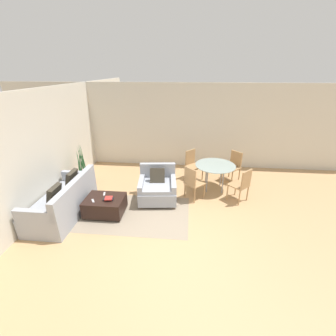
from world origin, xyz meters
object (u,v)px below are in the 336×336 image
object	(u,v)px
ottoman	(105,205)
dining_chair_far_right	(234,164)
couch	(64,203)
armchair	(158,188)
dining_chair_far_left	(192,163)
dining_table	(215,168)
tv_remote_primary	(104,194)
dining_chair_near_right	(242,183)
book_stack	(108,199)
potted_plant	(84,175)
dining_chair_near_left	(193,181)
tv_remote_secondary	(93,201)

from	to	relation	value
ottoman	dining_chair_far_right	xyz separation A→B (m)	(3.24, 2.06, 0.29)
couch	armchair	bearing A→B (deg)	22.93
couch	dining_chair_far_left	size ratio (longest dim) A/B	2.08
couch	dining_table	size ratio (longest dim) A/B	1.72
tv_remote_primary	dining_chair_near_right	distance (m)	3.37
armchair	tv_remote_primary	world-z (taller)	armchair
armchair	book_stack	distance (m)	1.30
book_stack	potted_plant	bearing A→B (deg)	131.76
couch	book_stack	size ratio (longest dim) A/B	7.79
ottoman	dining_table	distance (m)	3.03
couch	tv_remote_primary	xyz separation A→B (m)	(0.86, 0.30, 0.11)
dining_table	dining_chair_near_left	size ratio (longest dim) A/B	1.21
dining_chair_far_right	dining_chair_near_right	bearing A→B (deg)	-90.00
potted_plant	dining_chair_near_right	world-z (taller)	potted_plant
dining_table	book_stack	bearing A→B (deg)	-149.09
dining_chair_near_right	dining_chair_far_right	world-z (taller)	same
couch	dining_chair_near_right	distance (m)	4.28
dining_table	dining_chair_near_right	distance (m)	0.87
ottoman	dining_chair_near_right	distance (m)	3.36
dining_chair_near_left	armchair	bearing A→B (deg)	-174.60
book_stack	dining_chair_near_left	distance (m)	2.10
tv_remote_primary	potted_plant	distance (m)	1.56
ottoman	dining_table	bearing A→B (deg)	28.83
armchair	tv_remote_secondary	bearing A→B (deg)	-146.40
ottoman	dining_chair_near_left	distance (m)	2.21
book_stack	dining_table	xyz separation A→B (m)	(2.51, 1.50, 0.21)
ottoman	potted_plant	xyz separation A→B (m)	(-1.11, 1.33, 0.08)
tv_remote_secondary	dining_chair_far_right	bearing A→B (deg)	32.46
couch	dining_chair_far_left	xyz separation A→B (m)	(2.94, 2.17, 0.21)
dining_table	tv_remote_primary	bearing A→B (deg)	-154.82
armchair	tv_remote_primary	xyz separation A→B (m)	(-1.19, -0.57, 0.08)
couch	potted_plant	world-z (taller)	potted_plant
book_stack	dining_table	size ratio (longest dim) A/B	0.22
dining_chair_far_left	dining_chair_near_left	bearing A→B (deg)	-90.00
couch	dining_chair_near_right	world-z (taller)	couch
couch	ottoman	size ratio (longest dim) A/B	2.13
dining_chair_near_left	book_stack	bearing A→B (deg)	-154.85
tv_remote_secondary	ottoman	bearing A→B (deg)	33.07
ottoman	tv_remote_primary	size ratio (longest dim) A/B	5.18
dining_chair_far_right	tv_remote_secondary	bearing A→B (deg)	-147.54
ottoman	dining_chair_far_left	distance (m)	2.90
armchair	ottoman	world-z (taller)	armchair
ottoman	potted_plant	distance (m)	1.73
book_stack	dining_table	world-z (taller)	dining_table
armchair	dining_chair_far_right	world-z (taller)	dining_chair_far_right
dining_chair_near_right	dining_chair_far_left	xyz separation A→B (m)	(-1.22, 1.22, 0.00)
ottoman	tv_remote_secondary	xyz separation A→B (m)	(-0.21, -0.14, 0.19)
dining_chair_near_left	dining_chair_far_left	world-z (taller)	same
armchair	book_stack	xyz separation A→B (m)	(-1.01, -0.81, 0.11)
book_stack	ottoman	bearing A→B (deg)	156.09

